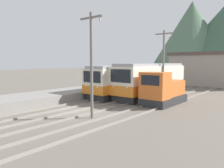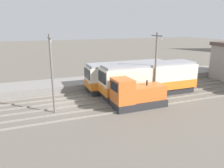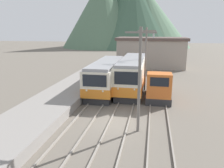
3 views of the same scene
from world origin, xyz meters
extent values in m
plane|color=#665E54|center=(0.00, 0.00, 0.00)|extent=(200.00, 200.00, 0.00)
cube|color=gray|center=(-6.25, 0.00, 0.41)|extent=(4.50, 54.00, 0.81)
cube|color=gray|center=(-3.32, 0.00, 0.07)|extent=(0.10, 60.00, 0.14)
cube|color=gray|center=(-1.88, 0.00, 0.07)|extent=(0.10, 60.00, 0.14)
cube|color=gray|center=(-0.52, 0.00, 0.07)|extent=(0.10, 60.00, 0.14)
cube|color=gray|center=(0.92, 0.00, 0.07)|extent=(0.10, 60.00, 0.14)
cube|color=gray|center=(2.48, 0.00, 0.07)|extent=(0.10, 60.00, 0.14)
cube|color=gray|center=(3.92, 0.00, 0.07)|extent=(0.10, 60.00, 0.14)
cube|color=#28282B|center=(-2.60, 8.55, 0.35)|extent=(2.58, 10.06, 0.70)
cube|color=silver|center=(-2.60, 8.55, 1.95)|extent=(2.80, 10.48, 2.49)
cube|color=orange|center=(-2.60, 8.55, 1.15)|extent=(2.84, 10.52, 0.90)
cube|color=black|center=(-2.60, 3.28, 2.44)|extent=(2.24, 0.06, 1.10)
sphere|color=silver|center=(-3.37, 3.27, 1.50)|extent=(0.18, 0.18, 0.18)
sphere|color=silver|center=(-1.83, 3.27, 1.50)|extent=(0.18, 0.18, 0.18)
cube|color=#939399|center=(-2.60, 8.55, 3.33)|extent=(2.46, 10.06, 0.28)
cube|color=#28282B|center=(0.20, 9.92, 0.35)|extent=(2.58, 11.03, 0.70)
cube|color=silver|center=(0.20, 9.92, 2.06)|extent=(2.80, 11.49, 2.73)
cube|color=orange|center=(0.20, 9.92, 1.19)|extent=(2.84, 11.53, 0.98)
cube|color=black|center=(0.20, 4.14, 2.61)|extent=(2.24, 0.06, 1.20)
sphere|color=silver|center=(-0.57, 4.13, 1.57)|extent=(0.18, 0.18, 0.18)
sphere|color=silver|center=(0.97, 4.13, 1.57)|extent=(0.18, 0.18, 0.18)
cube|color=#939399|center=(0.20, 9.92, 3.57)|extent=(2.46, 11.03, 0.28)
cube|color=#28282B|center=(3.20, 6.96, 0.35)|extent=(2.40, 5.33, 0.70)
cube|color=#D16628|center=(3.20, 5.15, 1.85)|extent=(2.28, 1.71, 2.30)
cube|color=black|center=(3.20, 4.28, 2.36)|extent=(1.68, 0.04, 0.83)
cube|color=#D16628|center=(3.20, 7.82, 1.40)|extent=(1.92, 3.53, 1.40)
cylinder|color=black|center=(3.20, 7.82, 2.35)|extent=(0.16, 0.16, 0.50)
cylinder|color=slate|center=(1.70, -1.05, 3.58)|extent=(0.20, 0.20, 7.16)
cube|color=slate|center=(1.70, -1.05, 6.81)|extent=(2.00, 0.12, 0.12)
cylinder|color=#B2B2B7|center=(2.50, -1.05, 6.61)|extent=(0.10, 0.10, 0.30)
cylinder|color=slate|center=(1.70, 9.69, 3.58)|extent=(0.20, 0.20, 7.16)
cube|color=slate|center=(1.70, 9.69, 6.81)|extent=(2.00, 0.12, 0.12)
cylinder|color=#B2B2B7|center=(2.50, 9.69, 6.61)|extent=(0.10, 0.10, 0.30)
camera|label=1|loc=(12.23, -11.64, 3.86)|focal=35.00mm
camera|label=2|loc=(21.28, -3.11, 7.89)|focal=35.00mm
camera|label=3|loc=(2.54, -15.31, 7.06)|focal=35.00mm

